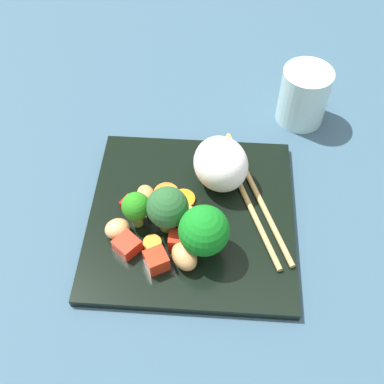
{
  "coord_description": "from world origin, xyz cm",
  "views": [
    {
      "loc": [
        -34.92,
        -4.16,
        51.3
      ],
      "look_at": [
        1.92,
        0.17,
        3.21
      ],
      "focal_mm": 45.63,
      "sensor_mm": 36.0,
      "label": 1
    }
  ],
  "objects": [
    {
      "name": "chicken_piece_3",
      "position": [
        -4.0,
        8.5,
        2.3
      ],
      "size": [
        3.92,
        4.03,
        2.19
      ],
      "primitive_type": "ellipsoid",
      "rotation": [
        0.0,
        0.0,
        5.28
      ],
      "color": "tan",
      "rests_on": "square_plate"
    },
    {
      "name": "chicken_piece_4",
      "position": [
        -2.6,
        -0.84,
        2.51
      ],
      "size": [
        3.62,
        4.0,
        2.59
      ],
      "primitive_type": "ellipsoid",
      "rotation": [
        0.0,
        0.0,
        1.93
      ],
      "color": "tan",
      "rests_on": "square_plate"
    },
    {
      "name": "carrot_slice_2",
      "position": [
        2.6,
        3.6,
        1.52
      ],
      "size": [
        3.88,
        3.88,
        0.61
      ],
      "primitive_type": "cylinder",
      "rotation": [
        0.0,
        0.0,
        1.32
      ],
      "color": "orange",
      "rests_on": "square_plate"
    },
    {
      "name": "carrot_slice_0",
      "position": [
        -5.13,
        4.09,
        1.61
      ],
      "size": [
        2.69,
        2.69,
        0.79
      ],
      "primitive_type": "cylinder",
      "rotation": [
        0.0,
        0.0,
        3.39
      ],
      "color": "orange",
      "rests_on": "square_plate"
    },
    {
      "name": "carrot_slice_1",
      "position": [
        2.01,
        1.32,
        1.43
      ],
      "size": [
        4.25,
        4.25,
        0.43
      ],
      "primitive_type": "cylinder",
      "rotation": [
        0.0,
        0.0,
        3.74
      ],
      "color": "orange",
      "rests_on": "square_plate"
    },
    {
      "name": "rice_mound",
      "position": [
        5.66,
        -3.06,
        4.68
      ],
      "size": [
        10.0,
        9.82,
        6.93
      ],
      "primitive_type": "ellipsoid",
      "rotation": [
        0.0,
        0.0,
        0.61
      ],
      "color": "white",
      "rests_on": "square_plate"
    },
    {
      "name": "chopstick_pair",
      "position": [
        3.51,
        -7.32,
        1.55
      ],
      "size": [
        21.11,
        11.01,
        0.69
      ],
      "rotation": [
        0.0,
        0.0,
        6.7
      ],
      "color": "tan",
      "rests_on": "square_plate"
    },
    {
      "name": "pepper_chunk_3",
      "position": [
        0.14,
        4.74,
        1.89
      ],
      "size": [
        2.87,
        2.98,
        1.35
      ],
      "primitive_type": "cube",
      "rotation": [
        0.0,
        0.0,
        2.19
      ],
      "color": "red",
      "rests_on": "square_plate"
    },
    {
      "name": "chicken_piece_2",
      "position": [
        1.84,
        6.11,
        2.04
      ],
      "size": [
        3.33,
        3.09,
        1.65
      ],
      "primitive_type": "ellipsoid",
      "rotation": [
        0.0,
        0.0,
        0.43
      ],
      "color": "#B88949",
      "rests_on": "square_plate"
    },
    {
      "name": "square_plate",
      "position": [
        0.0,
        0.0,
        0.61
      ],
      "size": [
        26.81,
        26.81,
        1.21
      ],
      "primitive_type": "cube",
      "rotation": [
        0.0,
        0.0,
        0.05
      ],
      "color": "black",
      "rests_on": "ground_plane"
    },
    {
      "name": "pepper_chunk_0",
      "position": [
        -7.71,
        3.15,
        2.31
      ],
      "size": [
        3.35,
        3.36,
        2.2
      ],
      "primitive_type": "cube",
      "rotation": [
        0.0,
        0.0,
        2.12
      ],
      "color": "red",
      "rests_on": "square_plate"
    },
    {
      "name": "pepper_chunk_2",
      "position": [
        -4.86,
        1.12,
        2.39
      ],
      "size": [
        2.15,
        2.11,
        2.35
      ],
      "primitive_type": "cube",
      "rotation": [
        0.0,
        0.0,
        3.19
      ],
      "color": "red",
      "rests_on": "square_plate"
    },
    {
      "name": "pepper_chunk_1",
      "position": [
        0.09,
        7.72,
        1.88
      ],
      "size": [
        2.58,
        2.72,
        1.34
      ],
      "primitive_type": "cube",
      "rotation": [
        0.0,
        0.0,
        4.22
      ],
      "color": "red",
      "rests_on": "square_plate"
    },
    {
      "name": "chicken_piece_0",
      "position": [
        -0.9,
        0.56,
        2.12
      ],
      "size": [
        3.62,
        3.51,
        1.82
      ],
      "primitive_type": "ellipsoid",
      "rotation": [
        0.0,
        0.0,
        0.29
      ],
      "color": "tan",
      "rests_on": "square_plate"
    },
    {
      "name": "pepper_chunk_4",
      "position": [
        -5.99,
        6.95,
        2.09
      ],
      "size": [
        3.65,
        3.65,
        1.76
      ],
      "primitive_type": "cube",
      "rotation": [
        0.0,
        0.0,
        5.63
      ],
      "color": "red",
      "rests_on": "square_plate"
    },
    {
      "name": "ground_plane",
      "position": [
        0.0,
        0.0,
        -1.0
      ],
      "size": [
        110.0,
        110.0,
        2.0
      ],
      "primitive_type": "cube",
      "color": "#314F63"
    },
    {
      "name": "chicken_piece_1",
      "position": [
        -7.01,
        -0.35,
        2.66
      ],
      "size": [
        4.57,
        4.36,
        2.9
      ],
      "primitive_type": "ellipsoid",
      "rotation": [
        0.0,
        0.0,
        3.79
      ],
      "color": "tan",
      "rests_on": "square_plate"
    },
    {
      "name": "drinking_glass",
      "position": [
        20.38,
        -13.85,
        4.24
      ],
      "size": [
        7.08,
        7.08,
        8.48
      ],
      "primitive_type": "cylinder",
      "color": "silver",
      "rests_on": "ground_plane"
    },
    {
      "name": "broccoli_floret_0",
      "position": [
        -2.36,
        2.53,
        5.25
      ],
      "size": [
        4.98,
        4.98,
        6.76
      ],
      "color": "#72A94B",
      "rests_on": "square_plate"
    },
    {
      "name": "broccoli_floret_2",
      "position": [
        -1.97,
        6.43,
        4.28
      ],
      "size": [
        3.47,
        3.47,
        5.03
      ],
      "color": "#7FB451",
      "rests_on": "square_plate"
    },
    {
      "name": "broccoli_floret_1",
      "position": [
        -5.1,
        -2.0,
        5.4
      ],
      "size": [
        5.86,
        5.86,
        7.29
      ],
      "color": "#62A552",
      "rests_on": "square_plate"
    }
  ]
}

